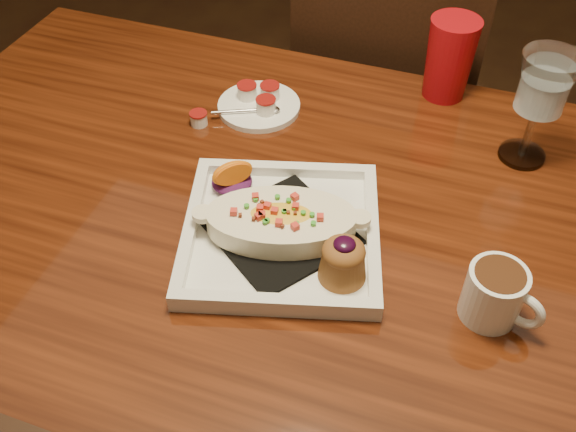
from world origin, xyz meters
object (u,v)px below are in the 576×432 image
(plate, at_px, (286,229))
(red_tumbler, at_px, (449,59))
(saucer, at_px, (259,103))
(coffee_mug, at_px, (496,293))
(table, at_px, (305,257))
(chair_far, at_px, (384,114))
(goblet, at_px, (543,90))

(plate, distance_m, red_tumbler, 0.49)
(plate, bearing_deg, saucer, 102.08)
(red_tumbler, bearing_deg, coffee_mug, -73.27)
(table, xyz_separation_m, saucer, (-0.17, 0.24, 0.11))
(plate, bearing_deg, red_tumbler, 55.37)
(chair_far, bearing_deg, coffee_mug, 111.87)
(table, height_order, red_tumbler, red_tumbler)
(coffee_mug, distance_m, red_tumbler, 0.52)
(table, distance_m, chair_far, 0.65)
(table, bearing_deg, coffee_mug, -17.96)
(red_tumbler, bearing_deg, plate, -108.48)
(table, bearing_deg, saucer, 125.95)
(goblet, bearing_deg, plate, -134.43)
(plate, height_order, coffee_mug, plate)
(plate, xyz_separation_m, goblet, (0.31, 0.32, 0.11))
(table, relative_size, red_tumbler, 9.78)
(chair_far, height_order, saucer, chair_far)
(goblet, relative_size, saucer, 1.28)
(coffee_mug, height_order, red_tumbler, red_tumbler)
(coffee_mug, bearing_deg, plate, -166.77)
(table, height_order, coffee_mug, coffee_mug)
(red_tumbler, bearing_deg, chair_far, 121.74)
(red_tumbler, bearing_deg, goblet, -41.50)
(chair_far, height_order, goblet, goblet)
(table, bearing_deg, plate, -101.14)
(chair_far, distance_m, red_tumbler, 0.42)
(plate, distance_m, coffee_mug, 0.30)
(table, distance_m, plate, 0.14)
(table, bearing_deg, red_tumbler, 70.44)
(chair_far, distance_m, coffee_mug, 0.83)
(goblet, xyz_separation_m, red_tumbler, (-0.16, 0.14, -0.06))
(coffee_mug, relative_size, red_tumbler, 0.71)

